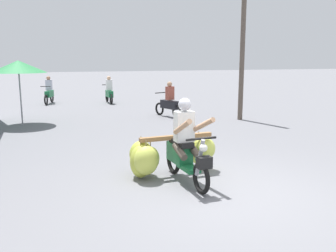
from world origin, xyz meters
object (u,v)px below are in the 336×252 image
object	(u,v)px
motorbike_main_loaded	(169,153)
utility_pole	(243,39)
market_umbrella_near_shop	(18,67)
motorbike_distant_ahead_left	(169,103)
motorbike_distant_far_ahead	(109,92)
motorbike_distant_ahead_right	(49,93)

from	to	relation	value
motorbike_main_loaded	utility_pole	bearing A→B (deg)	48.62
motorbike_main_loaded	utility_pole	world-z (taller)	utility_pole
motorbike_main_loaded	utility_pole	xyz separation A→B (m)	(4.83, 5.49, 2.49)
market_umbrella_near_shop	utility_pole	xyz separation A→B (m)	(7.74, -1.61, 0.97)
motorbike_main_loaded	motorbike_distant_ahead_left	world-z (taller)	motorbike_main_loaded
motorbike_distant_ahead_left	utility_pole	world-z (taller)	utility_pole
motorbike_distant_far_ahead	market_umbrella_near_shop	world-z (taller)	market_umbrella_near_shop
motorbike_distant_ahead_right	motorbike_distant_far_ahead	world-z (taller)	same
motorbike_distant_ahead_right	utility_pole	xyz separation A→B (m)	(6.66, -7.59, 2.41)
motorbike_distant_far_ahead	market_umbrella_near_shop	distance (m)	6.62
motorbike_distant_ahead_left	motorbike_distant_far_ahead	xyz separation A→B (m)	(-1.40, 5.23, 0.00)
motorbike_main_loaded	motorbike_distant_ahead_right	world-z (taller)	motorbike_main_loaded
utility_pole	motorbike_distant_ahead_left	bearing A→B (deg)	148.08
motorbike_distant_ahead_right	motorbike_distant_far_ahead	size ratio (longest dim) A/B	0.97
motorbike_main_loaded	utility_pole	size ratio (longest dim) A/B	0.31
motorbike_main_loaded	market_umbrella_near_shop	world-z (taller)	market_umbrella_near_shop
utility_pole	motorbike_main_loaded	bearing A→B (deg)	-131.38
motorbike_distant_ahead_right	market_umbrella_near_shop	size ratio (longest dim) A/B	0.71
motorbike_distant_ahead_left	motorbike_main_loaded	bearing A→B (deg)	-109.79
motorbike_distant_ahead_left	market_umbrella_near_shop	size ratio (longest dim) A/B	0.70
motorbike_distant_far_ahead	utility_pole	world-z (taller)	utility_pole
utility_pole	market_umbrella_near_shop	bearing A→B (deg)	168.23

